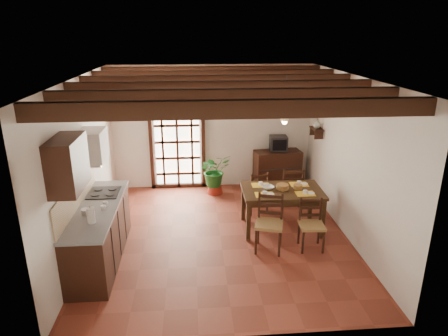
{
  "coord_description": "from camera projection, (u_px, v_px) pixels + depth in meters",
  "views": [
    {
      "loc": [
        -0.44,
        -6.35,
        3.5
      ],
      "look_at": [
        0.1,
        0.4,
        1.15
      ],
      "focal_mm": 32.0,
      "sensor_mm": 36.0,
      "label": 1
    }
  ],
  "objects": [
    {
      "name": "chair_near_left",
      "position": [
        269.0,
        233.0,
        6.63
      ],
      "size": [
        0.54,
        0.52,
        0.96
      ],
      "rotation": [
        0.0,
        0.0,
        -0.27
      ],
      "color": "olive",
      "rests_on": "ground_plane"
    },
    {
      "name": "framed_picture",
      "position": [
        323.0,
        105.0,
        8.17
      ],
      "size": [
        0.03,
        0.32,
        0.32
      ],
      "color": "brown",
      "rests_on": "room_shell"
    },
    {
      "name": "chair_far_left",
      "position": [
        256.0,
        199.0,
        8.02
      ],
      "size": [
        0.48,
        0.47,
        0.88
      ],
      "rotation": [
        0.0,
        0.0,
        3.37
      ],
      "color": "olive",
      "rests_on": "ground_plane"
    },
    {
      "name": "potted_plant",
      "position": [
        215.0,
        169.0,
        8.86
      ],
      "size": [
        2.14,
        2.0,
        1.92
      ],
      "primitive_type": "imported",
      "rotation": [
        0.0,
        0.0,
        0.38
      ],
      "color": "#144C19",
      "rests_on": "ground_plane"
    },
    {
      "name": "ceiling_beams",
      "position": [
        220.0,
        84.0,
        6.28
      ],
      "size": [
        4.5,
        4.34,
        0.2
      ],
      "color": "black",
      "rests_on": "room_shell"
    },
    {
      "name": "chair_far_right",
      "position": [
        291.0,
        197.0,
        8.06
      ],
      "size": [
        0.48,
        0.47,
        0.96
      ],
      "rotation": [
        0.0,
        0.0,
        3.03
      ],
      "color": "olive",
      "rests_on": "ground_plane"
    },
    {
      "name": "room_shell",
      "position": [
        220.0,
        138.0,
        6.57
      ],
      "size": [
        4.52,
        5.02,
        2.81
      ],
      "color": "silver",
      "rests_on": "ground_plane"
    },
    {
      "name": "plant_pot",
      "position": [
        215.0,
        188.0,
        9.01
      ],
      "size": [
        0.36,
        0.36,
        0.22
      ],
      "primitive_type": "cone",
      "color": "maroon",
      "rests_on": "ground_plane"
    },
    {
      "name": "fuse_box",
      "position": [
        278.0,
        112.0,
        9.04
      ],
      "size": [
        0.25,
        0.03,
        0.32
      ],
      "primitive_type": "cube",
      "color": "white",
      "rests_on": "room_shell"
    },
    {
      "name": "range_hood",
      "position": [
        93.0,
        146.0,
        6.39
      ],
      "size": [
        0.38,
        0.6,
        0.54
      ],
      "color": "white",
      "rests_on": "room_shell"
    },
    {
      "name": "crt_tv",
      "position": [
        278.0,
        143.0,
        9.01
      ],
      "size": [
        0.4,
        0.37,
        0.33
      ],
      "rotation": [
        0.0,
        0.0,
        -0.05
      ],
      "color": "black",
      "rests_on": "sideboard"
    },
    {
      "name": "chair_near_right",
      "position": [
        311.0,
        233.0,
        6.68
      ],
      "size": [
        0.42,
        0.4,
        0.87
      ],
      "rotation": [
        0.0,
        0.0,
        -0.05
      ],
      "color": "olive",
      "rests_on": "ground_plane"
    },
    {
      "name": "shelf_flowers",
      "position": [
        318.0,
        114.0,
        8.22
      ],
      "size": [
        0.14,
        0.14,
        0.36
      ],
      "color": "yellow",
      "rests_on": "shelf_vase"
    },
    {
      "name": "pendant_lamp",
      "position": [
        285.0,
        117.0,
        6.86
      ],
      "size": [
        0.36,
        0.36,
        0.84
      ],
      "color": "black",
      "rests_on": "room_shell"
    },
    {
      "name": "shelf_vase",
      "position": [
        317.0,
        124.0,
        8.29
      ],
      "size": [
        0.15,
        0.15,
        0.15
      ],
      "primitive_type": "imported",
      "color": "#B2BFB2",
      "rests_on": "wall_shelf"
    },
    {
      "name": "table_setting",
      "position": [
        282.0,
        187.0,
        7.17
      ],
      "size": [
        1.05,
        0.7,
        0.1
      ],
      "rotation": [
        0.0,
        0.0,
        -0.01
      ],
      "color": "yellow",
      "rests_on": "dining_table"
    },
    {
      "name": "french_door",
      "position": [
        177.0,
        138.0,
        9.02
      ],
      "size": [
        1.26,
        0.11,
        2.32
      ],
      "color": "white",
      "rests_on": "ground_plane"
    },
    {
      "name": "kitchen_counter",
      "position": [
        99.0,
        232.0,
        6.3
      ],
      "size": [
        0.64,
        2.25,
        1.38
      ],
      "color": "black",
      "rests_on": "ground_plane"
    },
    {
      "name": "sideboard",
      "position": [
        277.0,
        170.0,
        9.23
      ],
      "size": [
        1.09,
        0.59,
        0.89
      ],
      "primitive_type": "cube",
      "rotation": [
        0.0,
        0.0,
        0.12
      ],
      "color": "black",
      "rests_on": "ground_plane"
    },
    {
      "name": "table_bowl",
      "position": [
        268.0,
        187.0,
        7.21
      ],
      "size": [
        0.26,
        0.26,
        0.05
      ],
      "primitive_type": "imported",
      "rotation": [
        0.0,
        0.0,
        0.25
      ],
      "color": "white",
      "rests_on": "dining_table"
    },
    {
      "name": "ground_plane",
      "position": [
        220.0,
        236.0,
        7.16
      ],
      "size": [
        5.0,
        5.0,
        0.0
      ],
      "primitive_type": "plane",
      "color": "maroon"
    },
    {
      "name": "counter_items",
      "position": [
        98.0,
        202.0,
        6.22
      ],
      "size": [
        0.5,
        1.43,
        0.25
      ],
      "color": "black",
      "rests_on": "kitchen_counter"
    },
    {
      "name": "dining_table",
      "position": [
        282.0,
        195.0,
        7.22
      ],
      "size": [
        1.45,
        0.94,
        0.78
      ],
      "rotation": [
        0.0,
        0.0,
        -0.01
      ],
      "color": "#332010",
      "rests_on": "ground_plane"
    },
    {
      "name": "upper_cabinet",
      "position": [
        68.0,
        164.0,
        5.18
      ],
      "size": [
        0.35,
        0.8,
        0.7
      ],
      "primitive_type": "cube",
      "color": "black",
      "rests_on": "room_shell"
    },
    {
      "name": "wall_shelf",
      "position": [
        317.0,
        130.0,
        8.34
      ],
      "size": [
        0.2,
        0.42,
        0.2
      ],
      "color": "black",
      "rests_on": "room_shell"
    }
  ]
}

